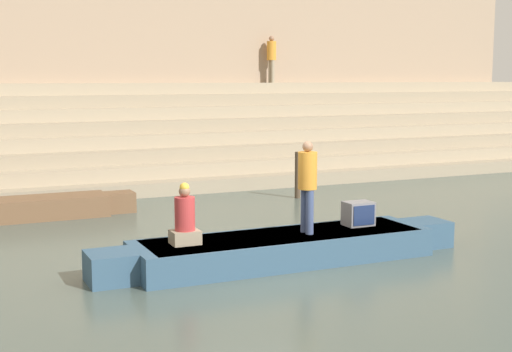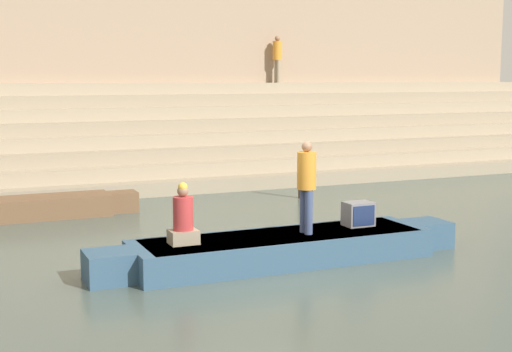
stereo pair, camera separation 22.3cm
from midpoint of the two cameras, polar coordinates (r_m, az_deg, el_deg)
ground_plane at (r=12.45m, az=-0.62°, el=-7.31°), size 120.00×120.00×0.00m
ghat_steps at (r=22.75m, az=-12.04°, el=2.23°), size 36.00×5.23×3.08m
back_wall at (r=25.10m, az=-13.53°, el=11.24°), size 34.20×1.28×9.71m
rowboat_main at (r=12.72m, az=1.74°, el=-5.75°), size 6.96×1.55×0.50m
person_standing at (r=12.65m, az=3.63°, el=-0.37°), size 0.34×0.34×1.65m
person_rowing at (r=11.95m, az=-6.25°, el=-3.50°), size 0.48×0.37×1.04m
tv_set at (r=13.53m, az=7.73°, el=-3.00°), size 0.53×0.40×0.45m
mooring_post at (r=19.39m, az=3.02°, el=0.08°), size 0.16×0.16×1.27m
person_on_steps at (r=26.20m, az=1.00°, el=9.60°), size 0.34×0.34×1.68m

